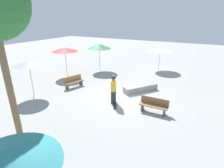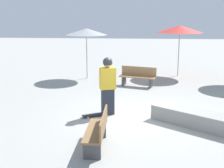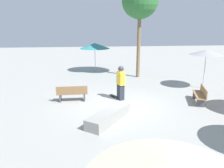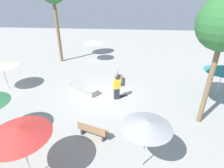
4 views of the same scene
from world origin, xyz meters
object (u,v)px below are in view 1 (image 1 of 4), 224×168
object	(u,v)px
shade_umbrella_teal	(4,159)
shade_umbrella_green	(99,46)
skateboard	(115,105)
bench_near	(73,82)
concrete_ledge	(140,88)
bench_far	(154,105)
shade_umbrella_cream	(160,49)
shade_umbrella_red	(65,50)
skater_main	(114,88)
shade_umbrella_grey	(29,63)

from	to	relation	value
shade_umbrella_teal	shade_umbrella_green	xyz separation A→B (m)	(5.77, -13.23, 0.21)
skateboard	bench_near	size ratio (longest dim) A/B	0.48
concrete_ledge	bench_far	size ratio (longest dim) A/B	1.56
skateboard	shade_umbrella_cream	xyz separation A→B (m)	(-0.38, -9.17, 2.03)
concrete_ledge	shade_umbrella_red	size ratio (longest dim) A/B	0.98
shade_umbrella_cream	skater_main	bearing A→B (deg)	85.62
shade_umbrella_red	shade_umbrella_green	bearing A→B (deg)	-122.25
bench_far	shade_umbrella_grey	xyz separation A→B (m)	(8.05, 1.57, 1.86)
skateboard	shade_umbrella_grey	distance (m)	6.30
shade_umbrella_grey	shade_umbrella_teal	bearing A→B (deg)	138.85
concrete_ledge	shade_umbrella_teal	distance (m)	10.14
skater_main	shade_umbrella_grey	xyz separation A→B (m)	(5.49, 1.56, 1.29)
skater_main	shade_umbrella_red	bearing A→B (deg)	-133.83
skater_main	shade_umbrella_green	distance (m)	7.65
skater_main	concrete_ledge	bearing A→B (deg)	142.52
skater_main	skateboard	bearing A→B (deg)	17.50
bench_near	shade_umbrella_teal	world-z (taller)	shade_umbrella_teal
shade_umbrella_teal	skater_main	bearing A→B (deg)	-81.36
skateboard	bench_near	distance (m)	4.51
concrete_ledge	skater_main	bearing A→B (deg)	71.53
shade_umbrella_red	shade_umbrella_green	xyz separation A→B (m)	(-1.83, -2.90, 0.03)
concrete_ledge	shade_umbrella_cream	xyz separation A→B (m)	(0.20, -6.17, 1.86)
bench_far	shade_umbrella_red	xyz separation A→B (m)	(9.05, -2.99, 1.95)
shade_umbrella_teal	shade_umbrella_red	world-z (taller)	shade_umbrella_red
bench_near	shade_umbrella_green	distance (m)	5.37
shade_umbrella_grey	skater_main	bearing A→B (deg)	-164.15
bench_far	shade_umbrella_cream	bearing A→B (deg)	-78.51
shade_umbrella_red	shade_umbrella_grey	bearing A→B (deg)	102.30
skater_main	bench_far	bearing A→B (deg)	71.16
concrete_ledge	bench_near	distance (m)	5.15
bench_far	shade_umbrella_green	xyz separation A→B (m)	(7.22, -5.89, 1.98)
shade_umbrella_teal	shade_umbrella_red	distance (m)	12.82
skater_main	bench_near	distance (m)	4.15
bench_far	shade_umbrella_cream	distance (m)	9.13
concrete_ledge	shade_umbrella_grey	world-z (taller)	shade_umbrella_grey
bench_far	shade_umbrella_teal	bearing A→B (deg)	78.14
skater_main	shade_umbrella_red	distance (m)	7.28
bench_far	shade_umbrella_red	world-z (taller)	shade_umbrella_red
skater_main	bench_near	bearing A→B (deg)	-122.31
shade_umbrella_red	shade_umbrella_cream	world-z (taller)	shade_umbrella_red
skater_main	shade_umbrella_cream	world-z (taller)	shade_umbrella_cream
skater_main	shade_umbrella_red	xyz separation A→B (m)	(6.48, -3.00, 1.39)
shade_umbrella_red	shade_umbrella_teal	bearing A→B (deg)	126.33
shade_umbrella_red	shade_umbrella_grey	world-z (taller)	shade_umbrella_red
skateboard	shade_umbrella_red	bearing A→B (deg)	-145.22
bench_far	shade_umbrella_teal	world-z (taller)	shade_umbrella_teal
skater_main	skateboard	xyz separation A→B (m)	(-0.29, 0.39, -0.93)
bench_near	bench_far	xyz separation A→B (m)	(-6.56, 0.94, 0.00)
skateboard	shade_umbrella_teal	world-z (taller)	shade_umbrella_teal
concrete_ledge	shade_umbrella_red	world-z (taller)	shade_umbrella_red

